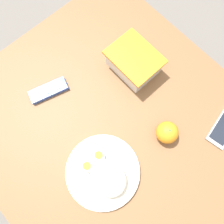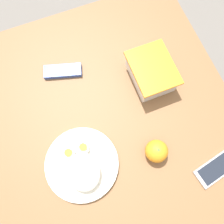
{
  "view_description": "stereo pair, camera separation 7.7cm",
  "coord_description": "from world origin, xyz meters",
  "px_view_note": "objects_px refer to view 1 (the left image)",
  "views": [
    {
      "loc": [
        0.14,
        -0.12,
        1.55
      ],
      "look_at": [
        -0.02,
        0.02,
        0.81
      ],
      "focal_mm": 35.0,
      "sensor_mm": 36.0,
      "label": 1
    },
    {
      "loc": [
        0.18,
        -0.05,
        1.55
      ],
      "look_at": [
        -0.02,
        0.02,
        0.81
      ],
      "focal_mm": 35.0,
      "sensor_mm": 36.0,
      "label": 2
    }
  ],
  "objects_px": {
    "orange_fruit": "(167,132)",
    "cell_phone": "(224,127)",
    "rice_plate": "(104,173)",
    "candy_bar": "(49,90)",
    "food_container": "(134,63)"
  },
  "relations": [
    {
      "from": "orange_fruit",
      "to": "cell_phone",
      "type": "height_order",
      "value": "orange_fruit"
    },
    {
      "from": "rice_plate",
      "to": "candy_bar",
      "type": "relative_size",
      "value": 1.65
    },
    {
      "from": "food_container",
      "to": "orange_fruit",
      "type": "distance_m",
      "value": 0.28
    },
    {
      "from": "food_container",
      "to": "candy_bar",
      "type": "relative_size",
      "value": 1.22
    },
    {
      "from": "rice_plate",
      "to": "cell_phone",
      "type": "distance_m",
      "value": 0.46
    },
    {
      "from": "candy_bar",
      "to": "cell_phone",
      "type": "relative_size",
      "value": 0.92
    },
    {
      "from": "cell_phone",
      "to": "candy_bar",
      "type": "bearing_deg",
      "value": -144.59
    },
    {
      "from": "orange_fruit",
      "to": "candy_bar",
      "type": "xyz_separation_m",
      "value": [
        -0.41,
        -0.2,
        -0.03
      ]
    },
    {
      "from": "orange_fruit",
      "to": "rice_plate",
      "type": "bearing_deg",
      "value": -100.4
    },
    {
      "from": "candy_bar",
      "to": "cell_phone",
      "type": "bearing_deg",
      "value": 35.41
    },
    {
      "from": "food_container",
      "to": "rice_plate",
      "type": "xyz_separation_m",
      "value": [
        0.22,
        -0.35,
        -0.02
      ]
    },
    {
      "from": "cell_phone",
      "to": "rice_plate",
      "type": "bearing_deg",
      "value": -111.96
    },
    {
      "from": "candy_bar",
      "to": "food_container",
      "type": "bearing_deg",
      "value": 64.95
    },
    {
      "from": "food_container",
      "to": "orange_fruit",
      "type": "xyz_separation_m",
      "value": [
        0.27,
        -0.1,
        0.0
      ]
    },
    {
      "from": "food_container",
      "to": "orange_fruit",
      "type": "relative_size",
      "value": 2.4
    }
  ]
}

